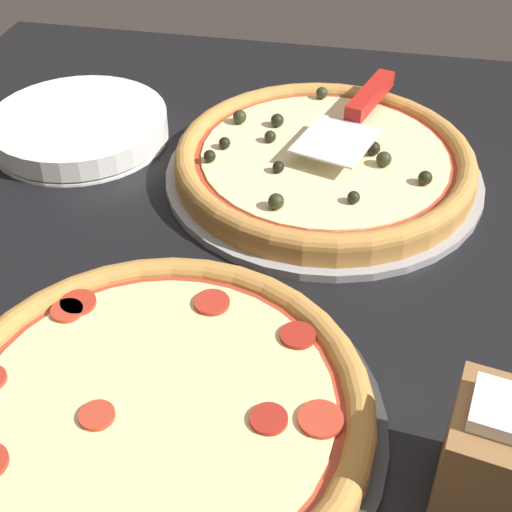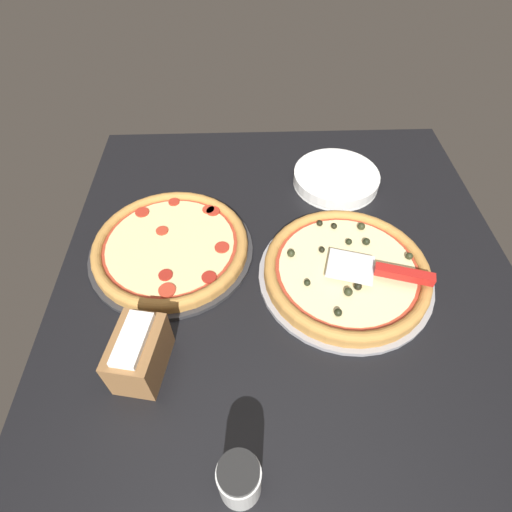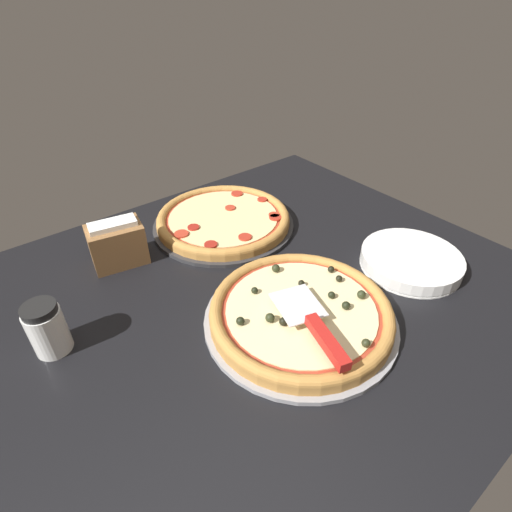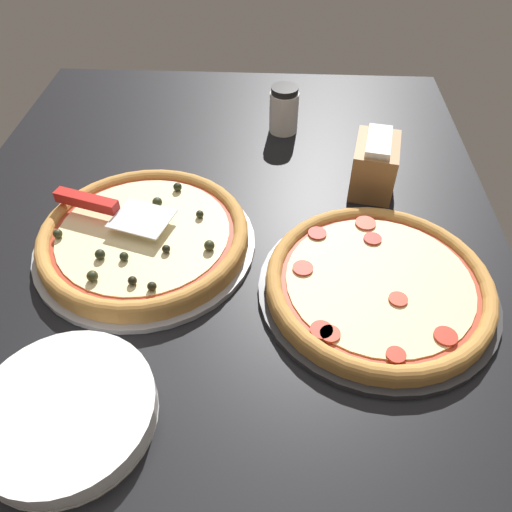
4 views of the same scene
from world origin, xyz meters
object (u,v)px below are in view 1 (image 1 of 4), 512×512
at_px(pizza_back, 155,407).
at_px(plate_stack, 79,127).
at_px(pizza_front, 324,160).
at_px(serving_spatula, 362,107).

height_order(pizza_back, plate_stack, pizza_back).
xyz_separation_m(pizza_back, plate_stack, (0.24, -0.43, -0.01)).
bearing_deg(plate_stack, pizza_front, 174.32).
xyz_separation_m(pizza_back, serving_spatula, (-0.12, -0.47, 0.04)).
distance_m(pizza_front, plate_stack, 0.33).
xyz_separation_m(pizza_front, plate_stack, (0.33, -0.03, -0.01)).
bearing_deg(plate_stack, serving_spatula, -172.86).
bearing_deg(serving_spatula, pizza_front, 65.59).
xyz_separation_m(pizza_front, pizza_back, (0.09, 0.39, -0.00)).
relative_size(pizza_front, pizza_back, 1.01).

